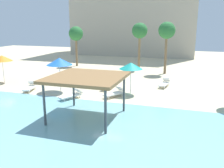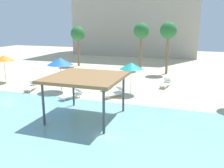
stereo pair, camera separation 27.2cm
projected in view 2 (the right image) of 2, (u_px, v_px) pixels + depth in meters
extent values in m
plane|color=beige|center=(105.00, 109.00, 16.78)|extent=(80.00, 80.00, 0.00)
cube|color=#7AB7C1|center=(67.00, 144.00, 11.94)|extent=(44.00, 13.50, 0.04)
cylinder|color=#42474C|center=(73.00, 89.00, 17.22)|extent=(0.14, 0.14, 2.48)
cylinder|color=#42474C|center=(123.00, 94.00, 16.08)|extent=(0.14, 0.14, 2.48)
cylinder|color=#42474C|center=(43.00, 105.00, 13.88)|extent=(0.14, 0.14, 2.48)
cylinder|color=#42474C|center=(104.00, 112.00, 12.75)|extent=(0.14, 0.14, 2.48)
cube|color=olive|center=(86.00, 77.00, 14.67)|extent=(4.32, 4.32, 0.18)
cylinder|color=silver|center=(61.00, 78.00, 21.09)|extent=(0.06, 0.06, 2.28)
cone|color=blue|center=(60.00, 61.00, 20.75)|extent=(2.16, 2.16, 0.60)
cylinder|color=silver|center=(5.00, 71.00, 24.36)|extent=(0.06, 0.06, 2.13)
cone|color=orange|center=(4.00, 58.00, 24.04)|extent=(1.98, 1.98, 0.54)
cylinder|color=silver|center=(131.00, 81.00, 20.34)|extent=(0.06, 0.06, 2.07)
cone|color=teal|center=(131.00, 66.00, 20.03)|extent=(1.91, 1.91, 0.52)
cylinder|color=white|center=(109.00, 98.00, 18.92)|extent=(0.05, 0.05, 0.22)
cylinder|color=white|center=(105.00, 97.00, 19.27)|extent=(0.05, 0.05, 0.22)
cylinder|color=white|center=(122.00, 95.00, 19.84)|extent=(0.05, 0.05, 0.22)
cylinder|color=white|center=(118.00, 93.00, 20.19)|extent=(0.05, 0.05, 0.22)
cube|color=white|center=(114.00, 94.00, 19.52)|extent=(1.42, 1.86, 0.10)
cube|color=white|center=(120.00, 89.00, 19.92)|extent=(0.77, 0.74, 0.40)
cylinder|color=white|center=(64.00, 100.00, 18.37)|extent=(0.05, 0.05, 0.22)
cylinder|color=white|center=(61.00, 99.00, 18.70)|extent=(0.05, 0.05, 0.22)
cylinder|color=white|center=(80.00, 97.00, 19.35)|extent=(0.05, 0.05, 0.22)
cylinder|color=white|center=(76.00, 95.00, 19.69)|extent=(0.05, 0.05, 0.22)
cube|color=white|center=(70.00, 96.00, 18.99)|extent=(1.34, 1.88, 0.10)
cube|color=white|center=(78.00, 91.00, 19.43)|extent=(0.76, 0.72, 0.40)
cylinder|color=white|center=(165.00, 88.00, 21.89)|extent=(0.05, 0.05, 0.22)
cylinder|color=white|center=(160.00, 87.00, 22.11)|extent=(0.05, 0.05, 0.22)
cylinder|color=white|center=(170.00, 85.00, 23.13)|extent=(0.05, 0.05, 0.22)
cylinder|color=white|center=(165.00, 84.00, 23.34)|extent=(0.05, 0.05, 0.22)
cube|color=white|center=(165.00, 84.00, 22.58)|extent=(0.88, 1.87, 0.10)
cube|color=white|center=(167.00, 80.00, 23.15)|extent=(0.67, 0.60, 0.40)
cylinder|color=white|center=(30.00, 92.00, 20.70)|extent=(0.05, 0.05, 0.22)
cylinder|color=white|center=(24.00, 92.00, 20.72)|extent=(0.05, 0.05, 0.22)
cylinder|color=white|center=(36.00, 87.00, 22.09)|extent=(0.05, 0.05, 0.22)
cylinder|color=white|center=(31.00, 87.00, 22.12)|extent=(0.05, 0.05, 0.22)
cube|color=white|center=(30.00, 88.00, 21.37)|extent=(1.06, 1.89, 0.10)
cube|color=white|center=(33.00, 83.00, 22.03)|extent=(0.71, 0.65, 0.40)
cylinder|color=white|center=(107.00, 90.00, 21.17)|extent=(0.05, 0.05, 0.22)
cylinder|color=white|center=(102.00, 90.00, 21.33)|extent=(0.05, 0.05, 0.22)
cylinder|color=white|center=(113.00, 86.00, 22.48)|extent=(0.05, 0.05, 0.22)
cylinder|color=white|center=(108.00, 86.00, 22.64)|extent=(0.05, 0.05, 0.22)
cube|color=white|center=(108.00, 86.00, 21.87)|extent=(0.65, 1.81, 0.10)
cube|color=white|center=(111.00, 81.00, 22.48)|extent=(0.61, 0.52, 0.40)
cylinder|color=brown|center=(141.00, 52.00, 30.74)|extent=(0.28, 0.28, 4.46)
sphere|color=#286B33|center=(141.00, 31.00, 30.13)|extent=(1.90, 1.90, 1.90)
cylinder|color=brown|center=(78.00, 51.00, 33.54)|extent=(0.28, 0.28, 4.00)
sphere|color=#286B33|center=(78.00, 34.00, 32.98)|extent=(1.90, 1.90, 1.90)
cylinder|color=brown|center=(167.00, 54.00, 28.09)|extent=(0.28, 0.28, 4.57)
sphere|color=#286B33|center=(168.00, 30.00, 27.46)|extent=(1.90, 1.90, 1.90)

